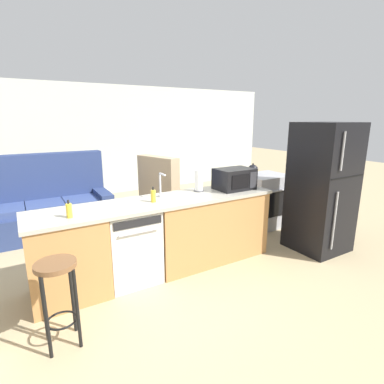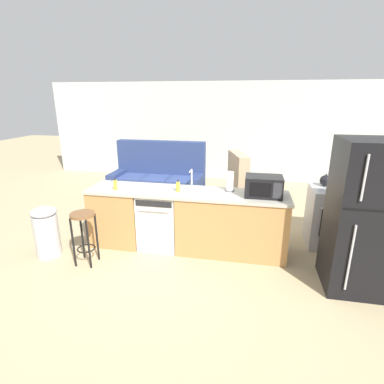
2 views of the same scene
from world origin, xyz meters
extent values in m
plane|color=tan|center=(0.00, 0.00, 0.00)|extent=(24.00, 24.00, 0.00)
cube|color=beige|center=(0.30, 4.20, 1.30)|extent=(10.00, 0.06, 2.60)
cube|color=#B77F47|center=(-0.93, 0.00, 0.43)|extent=(0.75, 0.62, 0.86)
cube|color=#B77F47|center=(0.83, 0.00, 0.43)|extent=(1.55, 0.62, 0.86)
cube|color=#ADA899|center=(0.15, 0.00, 0.88)|extent=(2.94, 0.66, 0.04)
cube|color=#49331C|center=(0.15, 0.00, 0.04)|extent=(2.86, 0.56, 0.08)
cube|color=silver|center=(-0.25, 0.00, 0.42)|extent=(0.58, 0.58, 0.84)
cube|color=black|center=(-0.25, -0.30, 0.78)|extent=(0.52, 0.01, 0.08)
cylinder|color=#B2B2B7|center=(-0.25, -0.31, 0.68)|extent=(0.44, 0.02, 0.02)
cube|color=#B7B7BC|center=(2.35, 0.55, 0.42)|extent=(0.76, 0.64, 0.85)
cube|color=black|center=(2.35, 0.22, 0.47)|extent=(0.53, 0.01, 0.43)
cylinder|color=silver|center=(2.35, 0.20, 0.70)|extent=(0.61, 0.03, 0.03)
cube|color=#B7B7BC|center=(2.35, 0.55, 0.88)|extent=(0.76, 0.64, 0.05)
torus|color=black|center=(2.18, 0.42, 0.89)|extent=(0.16, 0.16, 0.01)
torus|color=black|center=(2.52, 0.42, 0.89)|extent=(0.16, 0.16, 0.01)
torus|color=black|center=(2.18, 0.68, 0.89)|extent=(0.16, 0.16, 0.01)
torus|color=black|center=(2.52, 0.68, 0.89)|extent=(0.16, 0.16, 0.01)
cube|color=black|center=(2.35, -0.55, 0.89)|extent=(0.72, 0.70, 1.78)
cylinder|color=#B2B2B7|center=(2.15, -0.92, 1.44)|extent=(0.02, 0.02, 0.47)
cylinder|color=#B2B2B7|center=(2.15, -0.92, 0.55)|extent=(0.02, 0.02, 0.77)
cube|color=black|center=(2.35, -0.90, 1.10)|extent=(0.68, 0.01, 0.01)
cube|color=black|center=(1.24, 0.00, 1.04)|extent=(0.50, 0.36, 0.28)
cube|color=black|center=(1.19, -0.18, 1.04)|extent=(0.27, 0.01, 0.18)
cube|color=#2D2D33|center=(1.41, -0.18, 1.04)|extent=(0.11, 0.01, 0.21)
cylinder|color=silver|center=(0.21, 0.14, 0.92)|extent=(0.07, 0.07, 0.03)
cylinder|color=silver|center=(0.21, 0.14, 1.06)|extent=(0.02, 0.02, 0.26)
cylinder|color=silver|center=(0.21, 0.07, 1.19)|extent=(0.02, 0.14, 0.02)
cylinder|color=#4C4C51|center=(0.77, 0.14, 0.91)|extent=(0.14, 0.14, 0.01)
cylinder|color=white|center=(0.77, 0.14, 1.05)|extent=(0.11, 0.11, 0.27)
cylinder|color=yellow|center=(0.04, -0.03, 0.97)|extent=(0.06, 0.06, 0.14)
cylinder|color=black|center=(0.04, -0.03, 1.06)|extent=(0.02, 0.02, 0.04)
cylinder|color=yellow|center=(-0.88, -0.13, 0.97)|extent=(0.06, 0.06, 0.14)
cylinder|color=black|center=(-0.88, -0.13, 1.06)|extent=(0.02, 0.02, 0.04)
sphere|color=black|center=(2.18, 0.68, 0.99)|extent=(0.17, 0.17, 0.17)
sphere|color=black|center=(2.18, 0.68, 1.08)|extent=(0.03, 0.03, 0.03)
cone|color=black|center=(2.26, 0.68, 1.00)|extent=(0.08, 0.04, 0.06)
cylinder|color=brown|center=(-1.10, -0.71, 0.72)|extent=(0.32, 0.32, 0.04)
cylinder|color=black|center=(-1.21, -0.82, 0.35)|extent=(0.03, 0.03, 0.70)
cylinder|color=black|center=(-0.99, -0.82, 0.35)|extent=(0.03, 0.03, 0.70)
cylinder|color=black|center=(-1.21, -0.60, 0.35)|extent=(0.03, 0.03, 0.70)
cylinder|color=black|center=(-0.99, -0.60, 0.35)|extent=(0.03, 0.03, 0.70)
torus|color=black|center=(-1.10, -0.71, 0.22)|extent=(0.25, 0.25, 0.02)
cube|color=navy|center=(-0.94, 2.04, 0.21)|extent=(2.00, 0.91, 0.42)
cube|color=navy|center=(-0.94, 2.37, 0.64)|extent=(2.00, 0.25, 1.27)
cube|color=navy|center=(-0.04, 2.04, 0.31)|extent=(0.20, 0.90, 0.62)
cube|color=#35477D|center=(-1.49, 1.99, 0.48)|extent=(0.56, 0.63, 0.12)
cube|color=#35477D|center=(-0.94, 1.99, 0.48)|extent=(0.56, 0.63, 0.12)
cube|color=#35477D|center=(-0.39, 1.99, 0.48)|extent=(0.56, 0.63, 0.12)
cube|color=tan|center=(1.11, 1.64, 0.20)|extent=(1.02, 1.05, 0.40)
cube|color=tan|center=(0.82, 1.55, 0.60)|extent=(0.45, 0.87, 1.20)
cube|color=tan|center=(1.21, 1.31, 0.28)|extent=(0.81, 0.39, 0.55)
cube|color=tan|center=(1.00, 1.97, 0.28)|extent=(0.81, 0.39, 0.55)
camera|label=1|loc=(-1.27, -3.09, 1.84)|focal=28.00mm
camera|label=2|loc=(1.04, -4.03, 2.20)|focal=28.00mm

